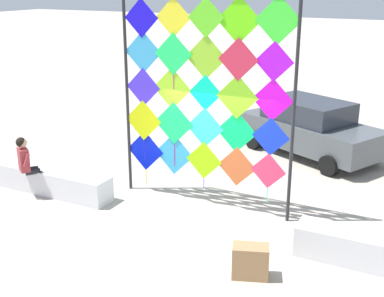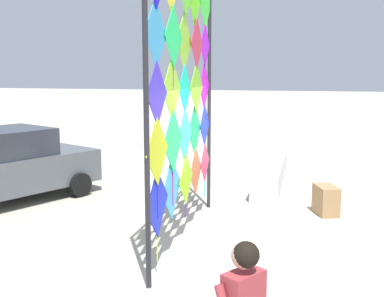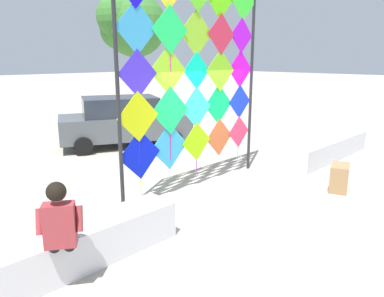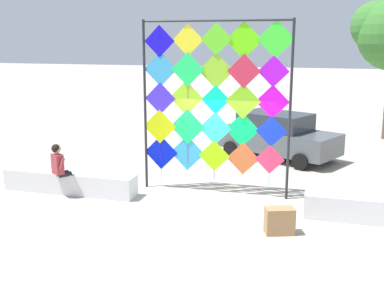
# 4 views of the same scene
# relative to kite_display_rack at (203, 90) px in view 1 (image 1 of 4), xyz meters

# --- Properties ---
(ground) EXTENTS (120.00, 120.00, 0.00)m
(ground) POSITION_rel_kite_display_rack_xyz_m (0.32, -0.68, -2.57)
(ground) COLOR #ADA393
(plaza_ledge_left) EXTENTS (3.70, 0.59, 0.57)m
(plaza_ledge_left) POSITION_rel_kite_display_rack_xyz_m (-3.68, -1.07, -2.28)
(plaza_ledge_left) COLOR silver
(plaza_ledge_left) RESTS_ON ground
(kite_display_rack) EXTENTS (3.95, 0.08, 4.53)m
(kite_display_rack) POSITION_rel_kite_display_rack_xyz_m (0.00, 0.00, 0.00)
(kite_display_rack) COLOR #232328
(kite_display_rack) RESTS_ON ground
(seated_vendor) EXTENTS (0.64, 0.69, 1.42)m
(seated_vendor) POSITION_rel_kite_display_rack_xyz_m (-3.71, -1.42, -1.74)
(seated_vendor) COLOR black
(seated_vendor) RESTS_ON ground
(parked_car) EXTENTS (4.39, 3.32, 1.57)m
(parked_car) POSITION_rel_kite_display_rack_xyz_m (1.23, 4.39, -1.77)
(parked_car) COLOR #4C5156
(parked_car) RESTS_ON ground
(cardboard_box_large) EXTENTS (0.69, 0.54, 0.57)m
(cardboard_box_large) POSITION_rel_kite_display_rack_xyz_m (2.02, -2.32, -2.28)
(cardboard_box_large) COLOR #9E754C
(cardboard_box_large) RESTS_ON ground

